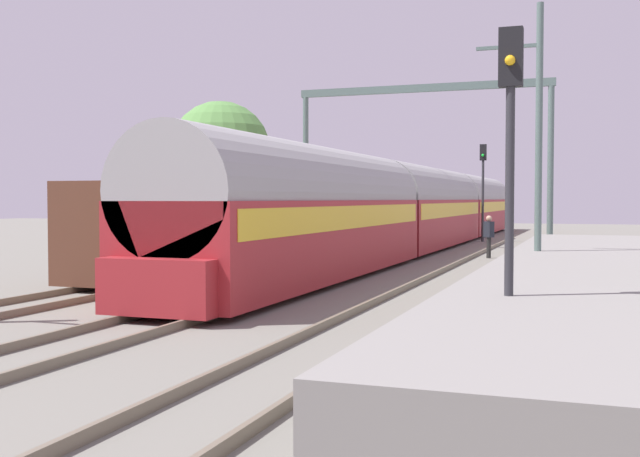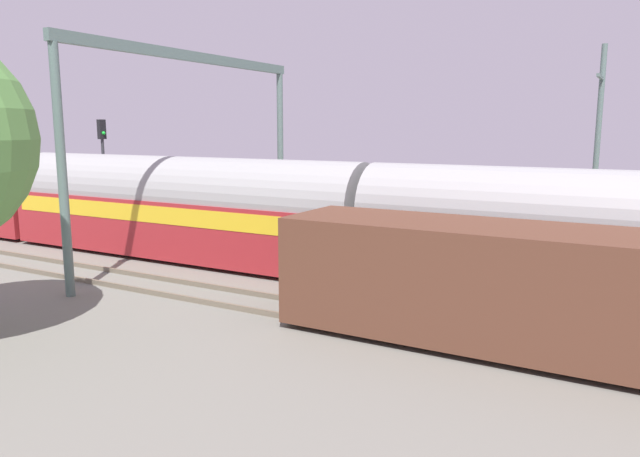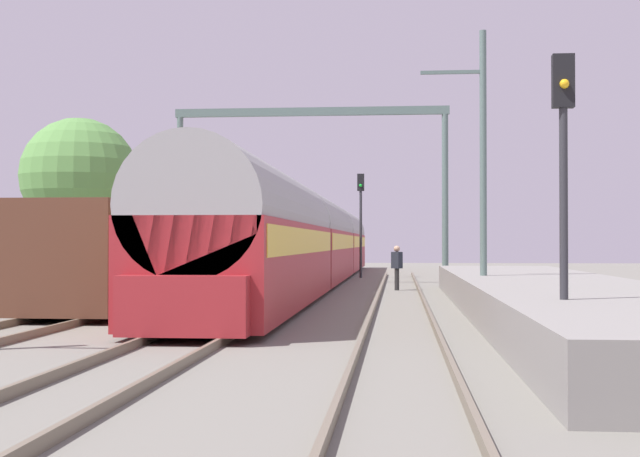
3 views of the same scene
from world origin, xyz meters
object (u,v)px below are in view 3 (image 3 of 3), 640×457
railway_signal_near (563,162)px  person_crossing (397,264)px  catenary_gantry (311,158)px  freight_car (133,255)px  passenger_train (313,240)px  railway_signal_far (361,212)px

railway_signal_near → person_crossing: bearing=98.3°
railway_signal_near → catenary_gantry: 25.23m
freight_car → railway_signal_near: bearing=-44.9°
passenger_train → railway_signal_far: size_ratio=9.02×
catenary_gantry → person_crossing: bearing=-51.3°
passenger_train → freight_car: 15.13m
railway_signal_near → railway_signal_far: (-4.73, 31.47, 0.25)m
railway_signal_far → railway_signal_near: bearing=-81.5°
freight_car → railway_signal_near: (10.57, -10.52, 1.74)m
freight_car → railway_signal_far: railway_signal_far is taller
passenger_train → freight_car: passenger_train is taller
person_crossing → catenary_gantry: size_ratio=0.14×
passenger_train → catenary_gantry: catenary_gantry is taller
catenary_gantry → freight_car: bearing=-106.0°
freight_car → railway_signal_far: (5.85, 20.94, 1.99)m
freight_car → railway_signal_far: 21.83m
freight_car → person_crossing: size_ratio=7.51×
person_crossing → railway_signal_far: bearing=-36.3°
freight_car → catenary_gantry: catenary_gantry is taller
railway_signal_far → catenary_gantry: catenary_gantry is taller
railway_signal_far → freight_car: bearing=-105.6°
railway_signal_far → person_crossing: bearing=-81.0°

